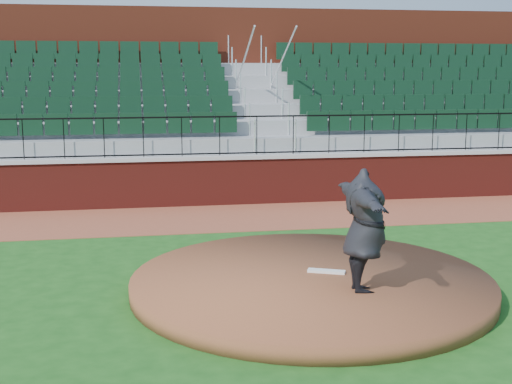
# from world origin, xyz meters

# --- Properties ---
(ground) EXTENTS (90.00, 90.00, 0.00)m
(ground) POSITION_xyz_m (0.00, 0.00, 0.00)
(ground) COLOR #194E16
(ground) RESTS_ON ground
(warning_track) EXTENTS (34.00, 3.20, 0.01)m
(warning_track) POSITION_xyz_m (0.00, 5.40, 0.01)
(warning_track) COLOR brown
(warning_track) RESTS_ON ground
(field_wall) EXTENTS (34.00, 0.35, 1.20)m
(field_wall) POSITION_xyz_m (0.00, 7.00, 0.60)
(field_wall) COLOR maroon
(field_wall) RESTS_ON ground
(wall_cap) EXTENTS (34.00, 0.45, 0.10)m
(wall_cap) POSITION_xyz_m (0.00, 7.00, 1.25)
(wall_cap) COLOR #B7B7B7
(wall_cap) RESTS_ON field_wall
(wall_railing) EXTENTS (34.00, 0.05, 1.00)m
(wall_railing) POSITION_xyz_m (0.00, 7.00, 1.80)
(wall_railing) COLOR black
(wall_railing) RESTS_ON wall_cap
(seating_stands) EXTENTS (34.00, 5.10, 4.60)m
(seating_stands) POSITION_xyz_m (0.00, 9.72, 2.30)
(seating_stands) COLOR gray
(seating_stands) RESTS_ON ground
(concourse_wall) EXTENTS (34.00, 0.50, 5.50)m
(concourse_wall) POSITION_xyz_m (0.00, 12.52, 2.75)
(concourse_wall) COLOR maroon
(concourse_wall) RESTS_ON ground
(pitchers_mound) EXTENTS (5.75, 5.75, 0.25)m
(pitchers_mound) POSITION_xyz_m (0.57, -0.38, 0.12)
(pitchers_mound) COLOR brown
(pitchers_mound) RESTS_ON ground
(pitching_rubber) EXTENTS (0.62, 0.38, 0.04)m
(pitching_rubber) POSITION_xyz_m (0.86, -0.24, 0.27)
(pitching_rubber) COLOR white
(pitching_rubber) RESTS_ON pitchers_mound
(pitcher) EXTENTS (0.78, 2.31, 1.85)m
(pitcher) POSITION_xyz_m (1.14, -1.25, 1.17)
(pitcher) COLOR black
(pitcher) RESTS_ON pitchers_mound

